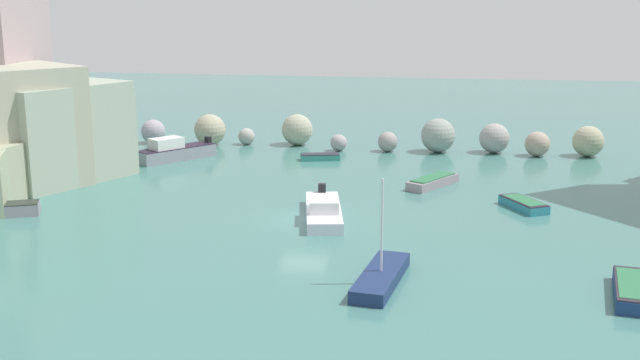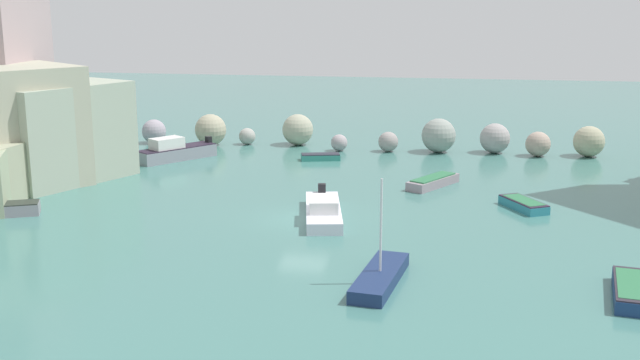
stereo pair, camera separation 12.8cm
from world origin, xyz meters
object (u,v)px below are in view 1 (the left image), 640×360
moored_boat_0 (324,210)px  moored_boat_1 (174,151)px  moored_boat_6 (633,290)px  moored_boat_4 (6,210)px  moored_boat_7 (433,182)px  moored_boat_2 (524,204)px  moored_boat_5 (320,157)px  moored_boat_3 (381,277)px

moored_boat_0 → moored_boat_1: moored_boat_1 is taller
moored_boat_0 → moored_boat_6: bearing=45.2°
moored_boat_4 → moored_boat_6: bearing=143.1°
moored_boat_0 → moored_boat_4: (-17.14, -2.51, -0.11)m
moored_boat_6 → moored_boat_4: bearing=-93.5°
moored_boat_4 → moored_boat_7: moored_boat_4 is taller
moored_boat_0 → moored_boat_2: (10.77, 3.86, -0.17)m
moored_boat_1 → moored_boat_4: moored_boat_1 is taller
moored_boat_4 → moored_boat_5: size_ratio=1.22×
moored_boat_7 → moored_boat_0: bearing=-2.8°
moored_boat_3 → moored_boat_5: size_ratio=1.82×
moored_boat_7 → moored_boat_4: bearing=-33.8°
moored_boat_1 → moored_boat_2: size_ratio=1.71×
moored_boat_2 → moored_boat_7: bearing=-161.1°
moored_boat_5 → moored_boat_6: size_ratio=0.69×
moored_boat_0 → moored_boat_2: 11.44m
moored_boat_5 → moored_boat_2: bearing=-55.2°
moored_boat_1 → moored_boat_7: 19.70m
moored_boat_0 → moored_boat_6: (13.97, -9.21, -0.13)m
moored_boat_0 → moored_boat_6: 16.73m
moored_boat_1 → moored_boat_5: size_ratio=1.96×
moored_boat_6 → moored_boat_7: size_ratio=0.99×
moored_boat_6 → moored_boat_3: bearing=-80.4°
moored_boat_0 → moored_boat_6: moored_boat_0 is taller
moored_boat_2 → moored_boat_5: bearing=-159.6°
moored_boat_3 → moored_boat_6: (9.94, 0.17, 0.02)m
moored_boat_6 → moored_boat_5: bearing=-136.9°
moored_boat_2 → moored_boat_5: size_ratio=1.15×
moored_boat_0 → moored_boat_2: size_ratio=2.04×
moored_boat_3 → moored_boat_2: bearing=-19.7°
moored_boat_1 → moored_boat_7: bearing=110.9°
moored_boat_0 → moored_boat_4: moored_boat_0 is taller
moored_boat_2 → moored_boat_7: moored_boat_7 is taller
moored_boat_4 → moored_boat_7: bearing=-178.9°
moored_boat_5 → moored_boat_6: 29.85m
moored_boat_0 → moored_boat_7: moored_boat_0 is taller
moored_boat_1 → moored_boat_4: (-3.67, -16.09, -0.32)m
moored_boat_3 → moored_boat_7: (1.52, 17.87, 0.01)m
moored_boat_4 → moored_boat_6: moored_boat_4 is taller
moored_boat_0 → moored_boat_3: bearing=11.9°
moored_boat_3 → moored_boat_6: bearing=-81.7°
moored_boat_2 → moored_boat_4: (-27.92, -6.37, 0.06)m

